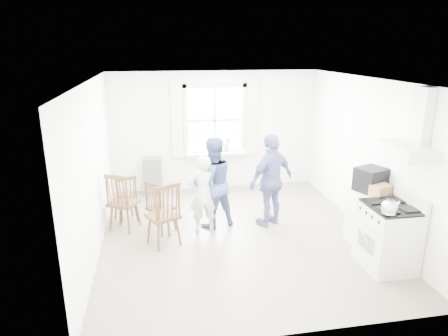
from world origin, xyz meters
TOP-DOWN VIEW (x-y plane):
  - room_shell at (0.00, 0.00)m, footprint 4.62×5.12m
  - window_assembly at (0.00, 2.45)m, footprint 1.88×0.24m
  - range_hood at (2.07, -1.35)m, footprint 0.45×0.76m
  - shelf_unit at (-1.40, 2.33)m, footprint 0.40×0.30m
  - gas_stove at (1.91, -1.35)m, footprint 0.68×0.76m
  - kettle at (1.70, -1.61)m, footprint 0.21×0.21m
  - low_cabinet at (1.98, -0.65)m, footprint 0.50×0.55m
  - stereo_stack at (2.00, -0.60)m, footprint 0.52×0.50m
  - cardboard_box at (2.02, -0.87)m, footprint 0.35×0.29m
  - windsor_chair_a at (-1.87, 0.86)m, footprint 0.48×0.48m
  - windsor_chair_b at (-1.95, 0.53)m, footprint 0.60×0.59m
  - windsor_chair_c at (-1.19, -0.19)m, footprint 0.61×0.60m
  - person_left at (-0.55, 0.29)m, footprint 0.54×0.54m
  - person_mid at (-0.36, 0.48)m, footprint 0.97×0.97m
  - person_right at (0.67, 0.35)m, footprint 1.33×1.33m
  - potted_plant at (0.25, 2.36)m, footprint 0.21×0.21m
  - windsor_chair_d at (-1.34, 0.34)m, footprint 0.55×0.55m

SIDE VIEW (x-z plane):
  - shelf_unit at x=-1.40m, z-range 0.00..0.80m
  - low_cabinet at x=1.98m, z-range 0.00..0.90m
  - gas_stove at x=1.91m, z-range -0.08..1.04m
  - windsor_chair_a at x=-1.87m, z-range 0.10..1.00m
  - windsor_chair_d at x=-1.34m, z-range 0.10..1.05m
  - windsor_chair_b at x=-1.95m, z-range 0.12..1.17m
  - windsor_chair_c at x=-1.19m, z-range 0.12..1.20m
  - person_left at x=-0.55m, z-range 0.00..1.37m
  - person_mid at x=-0.36m, z-range 0.00..1.61m
  - person_right at x=0.67m, z-range 0.00..1.67m
  - cardboard_box at x=2.02m, z-range 0.90..1.09m
  - potted_plant at x=0.25m, z-range 0.85..1.18m
  - kettle at x=1.70m, z-range 0.90..1.20m
  - stereo_stack at x=2.00m, z-range 0.90..1.28m
  - room_shell at x=0.00m, z-range -0.02..2.62m
  - window_assembly at x=0.00m, z-range 0.61..2.31m
  - range_hood at x=2.07m, z-range 1.43..2.37m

